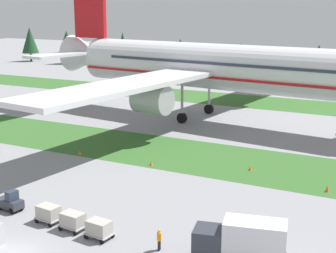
% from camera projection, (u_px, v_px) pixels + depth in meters
% --- Properties ---
extents(grass_strip_near, '(320.00, 13.87, 0.01)m').
position_uv_depth(grass_strip_near, '(185.00, 155.00, 64.56)').
color(grass_strip_near, '#336028').
rests_on(grass_strip_near, ground).
extents(grass_strip_far, '(320.00, 13.87, 0.01)m').
position_uv_depth(grass_strip_far, '(272.00, 103.00, 98.81)').
color(grass_strip_far, '#336028').
rests_on(grass_strip_far, ground).
extents(airliner, '(62.10, 76.98, 25.39)m').
position_uv_depth(airliner, '(210.00, 66.00, 82.02)').
color(airliner, silver).
rests_on(airliner, ground).
extents(baggage_tug, '(2.71, 1.53, 1.97)m').
position_uv_depth(baggage_tug, '(10.00, 202.00, 46.81)').
color(baggage_tug, '#2D333D').
rests_on(baggage_tug, ground).
extents(cargo_dolly_lead, '(2.33, 1.69, 1.55)m').
position_uv_depth(cargo_dolly_lead, '(48.00, 213.00, 44.14)').
color(cargo_dolly_lead, '#A3A3A8').
rests_on(cargo_dolly_lead, ground).
extents(cargo_dolly_second, '(2.33, 1.69, 1.55)m').
position_uv_depth(cargo_dolly_second, '(73.00, 220.00, 42.61)').
color(cargo_dolly_second, '#A3A3A8').
rests_on(cargo_dolly_second, ground).
extents(cargo_dolly_third, '(2.33, 1.69, 1.55)m').
position_uv_depth(cargo_dolly_third, '(99.00, 228.00, 41.08)').
color(cargo_dolly_third, '#A3A3A8').
rests_on(cargo_dolly_third, ground).
extents(catering_truck, '(7.30, 3.84, 3.58)m').
position_uv_depth(catering_truck, '(242.00, 241.00, 36.52)').
color(catering_truck, '#2D333D').
rests_on(catering_truck, ground).
extents(ground_crew_marshaller, '(0.36, 0.55, 1.74)m').
position_uv_depth(ground_crew_marshaller, '(159.00, 239.00, 39.06)').
color(ground_crew_marshaller, black).
rests_on(ground_crew_marshaller, ground).
extents(taxiway_marker_0, '(0.44, 0.44, 0.51)m').
position_uv_depth(taxiway_marker_0, '(250.00, 168.00, 58.40)').
color(taxiway_marker_0, orange).
rests_on(taxiway_marker_0, ground).
extents(taxiway_marker_1, '(0.44, 0.44, 0.53)m').
position_uv_depth(taxiway_marker_1, '(151.00, 163.00, 60.17)').
color(taxiway_marker_1, orange).
rests_on(taxiway_marker_1, ground).
extents(taxiway_marker_2, '(0.44, 0.44, 0.69)m').
position_uv_depth(taxiway_marker_2, '(327.00, 189.00, 51.57)').
color(taxiway_marker_2, orange).
rests_on(taxiway_marker_2, ground).
extents(taxiway_marker_3, '(0.44, 0.44, 0.46)m').
position_uv_depth(taxiway_marker_3, '(80.00, 153.00, 64.68)').
color(taxiway_marker_3, orange).
rests_on(taxiway_marker_3, ground).
extents(distant_tree_line, '(201.31, 9.73, 12.16)m').
position_uv_depth(distant_tree_line, '(290.00, 53.00, 131.90)').
color(distant_tree_line, '#4C3823').
rests_on(distant_tree_line, ground).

